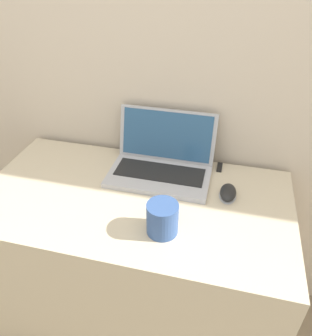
{
  "coord_description": "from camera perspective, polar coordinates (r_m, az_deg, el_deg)",
  "views": [
    {
      "loc": [
        0.3,
        -0.56,
        1.51
      ],
      "look_at": [
        0.06,
        0.38,
        0.84
      ],
      "focal_mm": 35.0,
      "sensor_mm": 36.0,
      "label": 1
    }
  ],
  "objects": [
    {
      "name": "laptop",
      "position": [
        1.28,
        1.0,
        1.19
      ],
      "size": [
        0.39,
        0.28,
        0.22
      ],
      "color": "#ADADB2",
      "rests_on": "desk"
    },
    {
      "name": "desk",
      "position": [
        1.46,
        -3.39,
        -16.5
      ],
      "size": [
        1.13,
        0.6,
        0.76
      ],
      "color": "beige",
      "rests_on": "ground_plane"
    },
    {
      "name": "wall_back",
      "position": [
        1.26,
        -0.01,
        22.83
      ],
      "size": [
        7.0,
        0.04,
        2.5
      ],
      "color": "beige",
      "rests_on": "ground_plane"
    },
    {
      "name": "computer_mouse",
      "position": [
        1.21,
        12.43,
        -4.23
      ],
      "size": [
        0.06,
        0.1,
        0.03
      ],
      "color": "#B2B2B7",
      "rests_on": "desk"
    },
    {
      "name": "usb_stick",
      "position": [
        1.35,
        11.01,
        0.13
      ],
      "size": [
        0.02,
        0.06,
        0.01
      ],
      "color": "black",
      "rests_on": "desk"
    },
    {
      "name": "drink_cup",
      "position": [
        1.02,
        1.12,
        -8.71
      ],
      "size": [
        0.1,
        0.1,
        0.11
      ],
      "color": "#33518C",
      "rests_on": "desk"
    }
  ]
}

